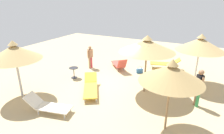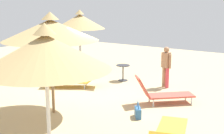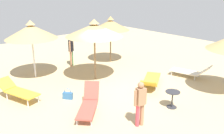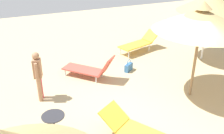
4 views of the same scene
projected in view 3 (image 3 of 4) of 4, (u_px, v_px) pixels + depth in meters
ground at (117, 87)px, 11.48m from camera, size 24.00×24.00×0.10m
parasol_umbrella_near_left at (31, 32)px, 11.85m from camera, size 2.47×2.47×2.83m
parasol_umbrella_front at (94, 30)px, 11.56m from camera, size 2.69×2.69×2.92m
parasol_umbrella_near_right at (111, 25)px, 14.31m from camera, size 2.17×2.17×2.71m
lounge_chair_far_left at (151, 80)px, 11.36m from camera, size 2.25×1.75×0.65m
lounge_chair_center at (17, 90)px, 9.99m from camera, size 1.14×2.02×0.77m
lounge_chair_far_right at (89, 103)px, 9.02m from camera, size 1.75×1.67×0.92m
lounge_chair_edge at (191, 71)px, 12.41m from camera, size 1.06×2.03×0.74m
person_standing_near_left at (71, 49)px, 13.94m from camera, size 0.37×0.33×1.74m
person_standing_front at (140, 102)px, 8.01m from camera, size 0.44×0.29×1.54m
handbag at (68, 95)px, 10.13m from camera, size 0.36×0.41×0.47m
side_table_round at (172, 97)px, 9.35m from camera, size 0.55×0.55×0.65m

